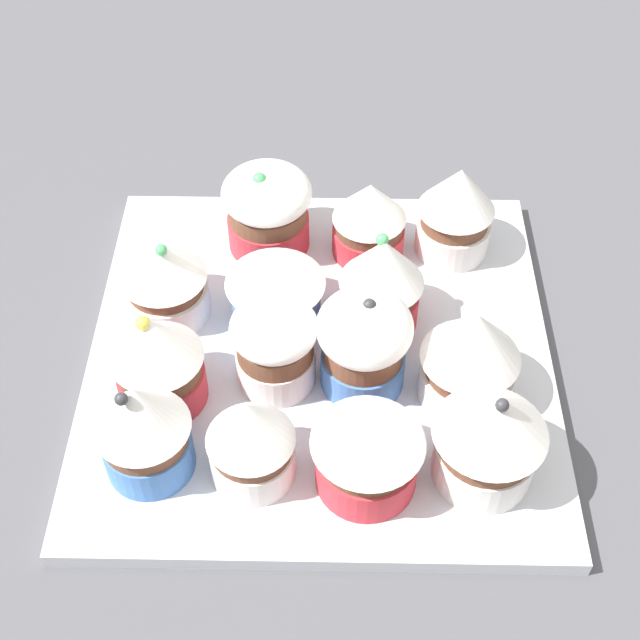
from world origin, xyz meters
The scene contains 16 objects.
ground_plane centered at (0.00, 0.00, -1.50)cm, with size 180.00×180.00×3.00cm, color #4C4C51.
baking_tray centered at (0.00, 0.00, 0.60)cm, with size 31.65×31.65×1.20cm.
cupcake_0 centered at (-10.28, -9.42, 5.14)cm, with size 5.80×5.80×7.90cm.
cupcake_1 centered at (-3.90, -9.86, 4.71)cm, with size 5.36×5.36×6.90cm.
cupcake_2 centered at (2.96, -10.33, 5.00)cm, with size 6.79×6.79×7.23cm.
cupcake_3 centered at (10.04, -9.67, 5.23)cm, with size 6.83×6.83×7.88cm.
cupcake_4 centered at (-10.17, -4.12, 4.98)cm, with size 5.97×5.97×7.69cm.
cupcake_5 centered at (-2.86, -2.55, 4.68)cm, with size 5.67×5.67×6.63cm.
cupcake_6 centered at (2.84, -2.68, 5.16)cm, with size 6.16×6.16×7.85cm.
cupcake_7 centered at (9.55, -3.57, 5.14)cm, with size 6.41×6.41×7.65cm.
cupcake_8 centered at (-10.81, 3.40, 4.56)cm, with size 6.04×6.04×6.90cm.
cupcake_9 centered at (-3.10, 2.83, 4.67)cm, with size 6.91×6.91×6.56cm.
cupcake_10 centered at (4.13, 2.72, 5.21)cm, with size 5.80×5.80×7.96cm.
cupcake_11 centered at (-4.06, 10.46, 4.76)cm, with size 6.65×6.65×7.15cm.
cupcake_12 centered at (3.45, 9.82, 4.44)cm, with size 5.44×5.44×6.44cm.
cupcake_13 centered at (9.80, 10.17, 5.06)cm, with size 5.68×5.68×7.58cm.
Camera 1 is at (0.66, -39.00, 48.27)cm, focal length 49.77 mm.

